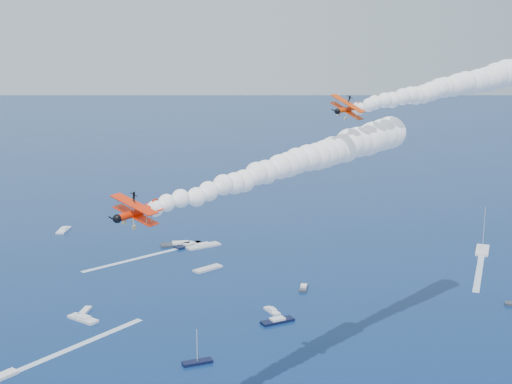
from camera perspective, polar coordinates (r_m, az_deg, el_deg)
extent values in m
cube|color=black|center=(254.34, -5.59, -4.39)|extent=(11.29, 9.37, 0.70)
cube|color=white|center=(259.83, 18.21, -4.60)|extent=(10.28, 13.99, 0.70)
cube|color=#313541|center=(210.56, 3.96, -7.91)|extent=(4.18, 7.25, 0.70)
cube|color=white|center=(198.59, -13.96, -9.52)|extent=(3.46, 6.25, 0.70)
cube|color=white|center=(192.66, 1.34, -9.83)|extent=(4.08, 6.74, 0.70)
cube|color=silver|center=(193.26, -14.12, -10.14)|extent=(8.88, 8.72, 0.70)
cube|color=silver|center=(227.78, -4.01, -6.34)|extent=(10.28, 8.50, 0.70)
cube|color=white|center=(283.56, -15.62, -3.05)|extent=(5.01, 10.29, 0.70)
cube|color=black|center=(186.35, 1.79, -10.62)|extent=(9.59, 5.73, 0.70)
cube|color=#2E323E|center=(255.62, -6.23, -4.32)|extent=(15.03, 5.44, 0.70)
cube|color=silver|center=(252.78, -4.40, -4.47)|extent=(13.58, 9.18, 0.70)
cube|color=black|center=(164.74, -4.87, -13.85)|extent=(7.36, 3.80, 0.70)
cube|color=white|center=(240.98, -10.25, -5.55)|extent=(32.35, 23.32, 0.04)
cube|color=white|center=(179.42, -14.09, -12.04)|extent=(28.62, 27.94, 0.04)
cube|color=white|center=(235.28, 17.94, -6.40)|extent=(19.88, 34.35, 0.04)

